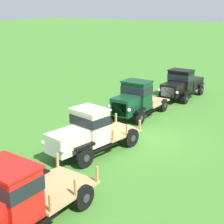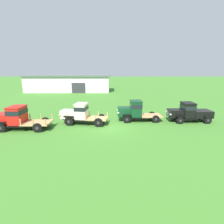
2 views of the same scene
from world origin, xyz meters
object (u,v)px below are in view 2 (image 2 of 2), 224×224
object	(u,v)px
farm_shed	(69,83)
vintage_truck_midrow_center	(134,110)
vintage_truck_foreground_near	(16,117)
vintage_truck_far_side	(189,112)
vintage_truck_second_in_line	(79,113)

from	to	relation	value
farm_shed	vintage_truck_midrow_center	world-z (taller)	farm_shed
vintage_truck_foreground_near	vintage_truck_far_side	size ratio (longest dim) A/B	1.11
vintage_truck_foreground_near	vintage_truck_midrow_center	xyz separation A→B (m)	(11.50, 2.72, -0.00)
vintage_truck_foreground_near	vintage_truck_far_side	xyz separation A→B (m)	(17.44, 2.45, -0.12)
vintage_truck_foreground_near	vintage_truck_second_in_line	distance (m)	5.94
farm_shed	vintage_truck_foreground_near	distance (m)	29.29
vintage_truck_second_in_line	vintage_truck_midrow_center	bearing A→B (deg)	10.43
vintage_truck_second_in_line	vintage_truck_midrow_center	world-z (taller)	vintage_truck_midrow_center
vintage_truck_second_in_line	vintage_truck_foreground_near	bearing A→B (deg)	-163.79
vintage_truck_midrow_center	vintage_truck_far_side	world-z (taller)	vintage_truck_midrow_center
farm_shed	vintage_truck_foreground_near	world-z (taller)	farm_shed
vintage_truck_second_in_line	vintage_truck_midrow_center	distance (m)	5.89
vintage_truck_midrow_center	vintage_truck_far_side	bearing A→B (deg)	-2.66
vintage_truck_far_side	vintage_truck_foreground_near	bearing A→B (deg)	-172.01
farm_shed	vintage_truck_midrow_center	bearing A→B (deg)	-63.10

